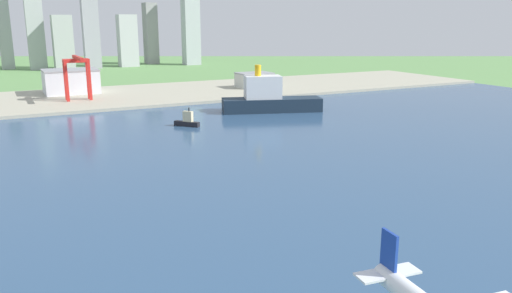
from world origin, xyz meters
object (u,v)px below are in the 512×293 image
Objects in this scene: warehouse_annex at (254,80)px; tugboat_small at (187,121)px; warehouse_main at (71,81)px; port_crane_red at (77,69)px; cargo_ship at (269,99)px.

tugboat_small is at bearing -130.62° from warehouse_annex.
warehouse_main is (-46.24, 183.03, 9.64)m from tugboat_small.
warehouse_main reaches higher than tugboat_small.
cargo_ship is at bearing -41.73° from port_crane_red.
cargo_ship is 2.29× the size of warehouse_annex.
warehouse_annex is at bearing 67.73° from cargo_ship.
warehouse_main is at bearing 166.55° from warehouse_annex.
tugboat_small is (-74.03, -24.52, -6.23)m from cargo_ship.
tugboat_small is 0.47× the size of warehouse_annex.
cargo_ship is 163.48m from port_crane_red.
warehouse_main is at bearing 127.19° from cargo_ship.
cargo_ship is at bearing 18.33° from tugboat_small.
cargo_ship is at bearing -112.27° from warehouse_annex.
port_crane_red is 52.75m from warehouse_main.
cargo_ship is 4.89× the size of tugboat_small.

